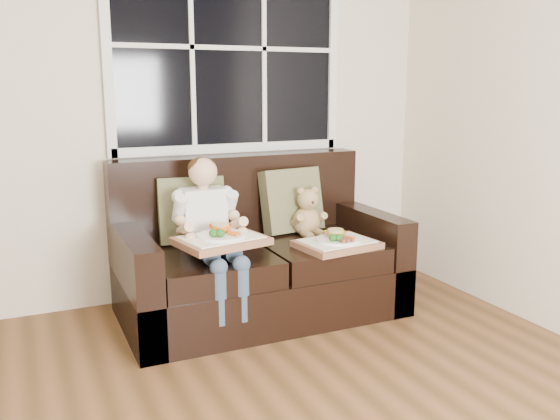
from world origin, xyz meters
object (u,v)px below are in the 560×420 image
teddy_bear (308,215)px  tray_left (221,239)px  loveseat (256,263)px  child (209,221)px  tray_right (337,243)px

teddy_bear → tray_left: (-0.71, -0.33, -0.00)m
loveseat → child: size_ratio=2.01×
tray_left → tray_right: bearing=-13.8°
child → teddy_bear: (0.71, 0.14, -0.06)m
loveseat → teddy_bear: 0.46m
teddy_bear → tray_left: teddy_bear is taller
tray_right → loveseat: bearing=132.3°
tray_left → teddy_bear: bearing=13.4°
child → loveseat: bearing=19.0°
child → teddy_bear: size_ratio=2.56×
tray_left → child: bearing=81.2°
loveseat → tray_left: bearing=-137.2°
loveseat → tray_left: (-0.33, -0.31, 0.27)m
loveseat → tray_right: bearing=-40.6°
teddy_bear → tray_right: size_ratio=0.67×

